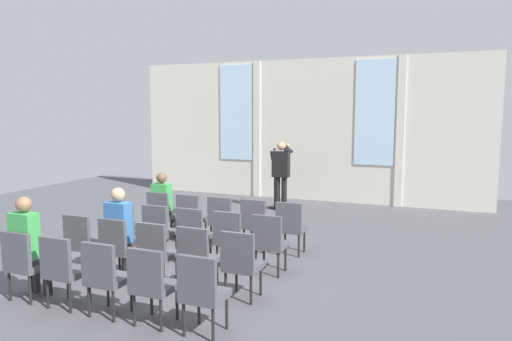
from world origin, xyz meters
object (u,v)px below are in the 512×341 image
(chair_r2_c1, at_px, (118,245))
(chair_r3_c2, at_px, (105,274))
(chair_r1_c1, at_px, (159,228))
(chair_r3_c4, at_px, (202,289))
(chair_r0_c2, at_px, (222,218))
(chair_r0_c0, at_px, (161,212))
(audience_r3_c0, at_px, (28,242))
(chair_r2_c4, at_px, (241,261))
(chair_r3_c3, at_px, (151,281))
(mic_stand, at_px, (274,195))
(chair_r2_c0, at_px, (82,240))
(chair_r1_c4, at_px, (269,240))
(speaker, at_px, (281,171))
(chair_r2_c3, at_px, (197,255))
(chair_r0_c4, at_px, (291,225))
(chair_r2_c2, at_px, (156,250))
(chair_r0_c1, at_px, (191,215))
(chair_r1_c0, at_px, (127,225))
(chair_r0_c3, at_px, (255,221))
(audience_r2_c1, at_px, (121,229))
(chair_r1_c3, at_px, (230,236))
(chair_r1_c2, at_px, (193,232))
(chair_r3_c1, at_px, (63,267))
(audience_r0_c0, at_px, (163,202))

(chair_r2_c1, distance_m, chair_r3_c2, 1.25)
(chair_r1_c1, xyz_separation_m, chair_r3_c4, (1.97, -2.12, 0.00))
(chair_r0_c2, distance_m, chair_r1_c1, 1.25)
(chair_r0_c0, relative_size, audience_r3_c0, 0.68)
(chair_r2_c4, relative_size, chair_r3_c3, 1.00)
(mic_stand, bearing_deg, chair_r2_c0, -99.90)
(chair_r2_c4, distance_m, chair_r3_c4, 1.06)
(chair_r1_c1, xyz_separation_m, chair_r1_c4, (1.97, 0.00, 0.00))
(speaker, distance_m, chair_r2_c3, 5.61)
(chair_r0_c4, bearing_deg, chair_r1_c4, -90.00)
(chair_r0_c0, relative_size, chair_r2_c2, 1.00)
(chair_r2_c1, height_order, chair_r3_c2, same)
(mic_stand, relative_size, chair_r0_c1, 1.65)
(chair_r0_c0, bearing_deg, mic_stand, 74.62)
(chair_r1_c0, xyz_separation_m, chair_r2_c2, (1.31, -1.06, 0.00))
(chair_r0_c0, distance_m, chair_r0_c3, 1.97)
(chair_r2_c1, xyz_separation_m, audience_r2_c1, (0.00, 0.08, 0.22))
(chair_r2_c2, bearing_deg, chair_r1_c3, 58.21)
(chair_r0_c1, distance_m, chair_r2_c4, 2.89)
(chair_r2_c2, bearing_deg, chair_r0_c2, 90.00)
(chair_r1_c1, height_order, chair_r1_c2, same)
(chair_r1_c4, distance_m, chair_r2_c3, 1.25)
(chair_r1_c4, xyz_separation_m, chair_r3_c2, (-1.31, -2.12, 0.00))
(chair_r3_c3, bearing_deg, audience_r2_c1, 139.09)
(chair_r0_c0, xyz_separation_m, chair_r0_c3, (1.97, 0.00, 0.00))
(chair_r1_c3, bearing_deg, chair_r0_c4, 58.21)
(chair_r2_c3, height_order, chair_r3_c4, same)
(chair_r2_c2, height_order, chair_r3_c3, same)
(chair_r1_c2, height_order, audience_r2_c1, audience_r2_c1)
(chair_r3_c1, bearing_deg, audience_r3_c0, 173.19)
(speaker, distance_m, chair_r0_c3, 3.53)
(chair_r2_c2, relative_size, chair_r2_c4, 1.00)
(chair_r0_c4, bearing_deg, chair_r1_c2, -141.11)
(chair_r0_c0, xyz_separation_m, audience_r2_c1, (0.66, -2.04, 0.22))
(chair_r0_c1, height_order, chair_r1_c3, same)
(chair_r2_c2, bearing_deg, audience_r2_c1, 173.17)
(speaker, relative_size, chair_r1_c0, 1.84)
(chair_r0_c1, bearing_deg, mic_stand, 84.49)
(mic_stand, relative_size, chair_r1_c2, 1.65)
(speaker, bearing_deg, chair_r1_c4, -73.23)
(chair_r0_c4, relative_size, chair_r3_c4, 1.00)
(chair_r1_c2, height_order, chair_r1_c4, same)
(chair_r1_c2, bearing_deg, chair_r0_c4, 38.89)
(chair_r0_c4, bearing_deg, chair_r2_c4, -90.00)
(chair_r0_c2, xyz_separation_m, chair_r2_c4, (1.31, -2.12, 0.00))
(chair_r2_c3, relative_size, chair_r3_c3, 1.00)
(mic_stand, xyz_separation_m, chair_r0_c4, (1.61, -3.68, 0.20))
(speaker, height_order, chair_r0_c2, speaker)
(chair_r0_c2, relative_size, audience_r2_c1, 0.68)
(audience_r0_c0, xyz_separation_m, audience_r2_c1, (0.66, -2.12, 0.03))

